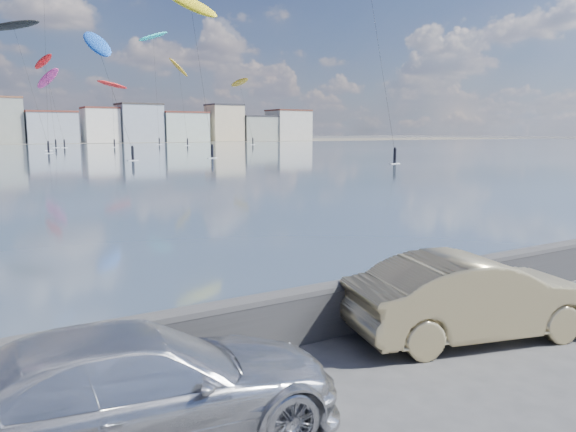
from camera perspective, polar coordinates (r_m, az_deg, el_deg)
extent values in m
plane|color=#333335|center=(8.65, 8.83, -18.67)|extent=(700.00, 700.00, 0.00)
cube|color=#28282B|center=(10.48, -0.92, -10.86)|extent=(400.00, 0.35, 0.90)
cylinder|color=#28282B|center=(10.34, -0.93, -8.51)|extent=(400.00, 0.36, 0.36)
cube|color=#9EA8B7|center=(194.21, -22.98, 8.23)|extent=(15.00, 12.00, 9.50)
cube|color=brown|center=(194.29, -23.07, 9.72)|extent=(15.30, 12.24, 0.60)
cube|color=white|center=(197.24, -18.50, 8.68)|extent=(11.00, 9.00, 11.00)
cube|color=brown|center=(197.38, -18.58, 10.37)|extent=(11.22, 9.18, 0.60)
cube|color=#9EA8B7|center=(200.69, -14.86, 9.05)|extent=(14.00, 11.00, 12.50)
cube|color=#383330|center=(200.87, -14.93, 10.91)|extent=(14.28, 11.22, 0.60)
cube|color=#B7C6BC|center=(205.77, -10.67, 8.82)|extent=(16.00, 12.00, 10.00)
cube|color=brown|center=(205.87, -10.71, 10.30)|extent=(16.32, 12.24, 0.60)
cube|color=beige|center=(212.32, -6.47, 9.31)|extent=(12.00, 10.00, 13.00)
cube|color=#2D2D33|center=(212.51, -6.51, 11.14)|extent=(12.24, 10.20, 0.60)
cube|color=gray|center=(218.44, -3.23, 8.81)|extent=(14.00, 11.00, 9.00)
cube|color=#2D2D33|center=(218.50, -3.24, 10.07)|extent=(14.28, 11.22, 0.60)
cube|color=beige|center=(225.74, 0.05, 9.13)|extent=(15.00, 12.00, 11.50)
cube|color=#562D23|center=(225.87, 0.05, 10.67)|extent=(15.30, 12.24, 0.60)
imported|color=#B9BAC0|center=(7.54, -15.07, -16.60)|extent=(5.49, 2.58, 1.55)
imported|color=tan|center=(11.42, 18.38, -7.77)|extent=(5.19, 2.94, 1.62)
ellipsoid|color=#19BFBF|center=(171.61, -13.55, 17.33)|extent=(9.89, 4.98, 4.90)
cube|color=white|center=(162.08, -12.93, 7.08)|extent=(1.40, 0.42, 0.08)
cylinder|color=black|center=(162.06, -12.94, 7.40)|extent=(0.36, 0.36, 1.70)
sphere|color=black|center=(162.05, -12.95, 7.72)|extent=(0.28, 0.28, 0.28)
cylinder|color=black|center=(166.22, -13.25, 12.56)|extent=(1.79, 7.38, 29.16)
ellipsoid|color=#BF8C19|center=(165.23, -4.95, 13.37)|extent=(2.92, 9.86, 2.89)
cube|color=white|center=(158.24, -3.59, 7.25)|extent=(1.40, 0.42, 0.08)
cylinder|color=black|center=(158.22, -3.60, 7.57)|extent=(0.36, 0.36, 1.70)
sphere|color=black|center=(158.21, -3.60, 7.90)|extent=(0.28, 0.28, 0.28)
cylinder|color=black|center=(161.51, -4.28, 10.60)|extent=(0.20, 7.42, 16.28)
cube|color=white|center=(121.35, -23.14, 6.14)|extent=(1.40, 0.42, 0.08)
cylinder|color=black|center=(121.32, -23.16, 6.57)|extent=(0.36, 0.36, 1.70)
sphere|color=black|center=(121.30, -23.19, 6.99)|extent=(0.28, 0.28, 0.28)
cylinder|color=black|center=(126.67, -23.41, 14.99)|extent=(2.52, 8.63, 36.20)
ellipsoid|color=black|center=(115.64, -26.15, 16.98)|extent=(9.50, 6.68, 3.01)
cube|color=white|center=(106.63, -23.13, 5.89)|extent=(1.40, 0.42, 0.08)
cylinder|color=black|center=(106.60, -23.16, 6.37)|extent=(0.36, 0.36, 1.70)
sphere|color=black|center=(106.58, -23.19, 6.85)|extent=(0.28, 0.28, 0.28)
cylinder|color=black|center=(110.62, -24.69, 11.99)|extent=(3.34, 8.15, 21.08)
ellipsoid|color=yellow|center=(95.26, -9.88, 20.47)|extent=(7.92, 9.70, 6.93)
cube|color=white|center=(82.16, -7.68, 5.88)|extent=(1.40, 0.42, 0.08)
cylinder|color=black|center=(82.13, -7.70, 6.50)|extent=(0.36, 0.36, 1.70)
sphere|color=black|center=(82.10, -7.71, 7.13)|extent=(0.28, 0.28, 0.28)
cylinder|color=black|center=(88.04, -8.84, 14.12)|extent=(1.89, 11.35, 22.34)
ellipsoid|color=red|center=(147.32, -17.43, 12.62)|extent=(8.12, 3.49, 2.62)
cube|color=white|center=(140.63, -17.21, 6.70)|extent=(1.40, 0.42, 0.08)
cylinder|color=black|center=(140.61, -17.22, 7.07)|extent=(0.36, 0.36, 1.70)
sphere|color=black|center=(140.59, -17.24, 7.43)|extent=(0.28, 0.28, 0.28)
cylinder|color=black|center=(143.80, -17.33, 9.98)|extent=(1.77, 6.12, 13.79)
ellipsoid|color=blue|center=(93.38, -18.84, 16.22)|extent=(3.92, 9.35, 6.22)
cube|color=white|center=(77.60, -15.47, 5.48)|extent=(1.40, 0.42, 0.08)
cylinder|color=black|center=(77.56, -15.50, 6.14)|extent=(0.36, 0.36, 1.70)
sphere|color=black|center=(77.53, -15.53, 6.81)|extent=(0.28, 0.28, 0.28)
cylinder|color=black|center=(85.12, -17.30, 11.77)|extent=(0.21, 15.57, 15.66)
ellipsoid|color=red|center=(152.61, -23.62, 14.18)|extent=(4.57, 7.83, 3.99)
cube|color=white|center=(139.96, -21.75, 6.47)|extent=(1.40, 0.42, 0.08)
cylinder|color=black|center=(139.93, -21.77, 6.83)|extent=(0.36, 0.36, 1.70)
sphere|color=black|center=(139.92, -21.79, 7.20)|extent=(0.28, 0.28, 0.28)
cylinder|color=black|center=(145.96, -22.73, 10.74)|extent=(1.57, 12.26, 19.18)
ellipsoid|color=#BF8C19|center=(158.80, -11.06, 14.59)|extent=(7.29, 5.54, 5.64)
cube|color=white|center=(152.08, -10.16, 7.07)|extent=(1.40, 0.42, 0.08)
cylinder|color=black|center=(152.06, -10.17, 7.41)|extent=(0.36, 0.36, 1.70)
sphere|color=black|center=(152.04, -10.18, 7.75)|extent=(0.28, 0.28, 0.28)
cylinder|color=black|center=(155.13, -10.63, 11.14)|extent=(0.48, 6.17, 19.45)
cube|color=white|center=(68.79, 10.78, 5.27)|extent=(1.40, 0.42, 0.08)
cylinder|color=black|center=(68.74, 10.80, 6.02)|extent=(0.36, 0.36, 1.70)
sphere|color=black|center=(68.71, 10.82, 6.77)|extent=(0.28, 0.28, 0.28)
cylinder|color=black|center=(73.87, 8.80, 19.02)|extent=(1.03, 9.73, 32.09)
ellipsoid|color=#E5338C|center=(152.46, -23.23, 12.72)|extent=(5.78, 10.41, 5.33)
cube|color=white|center=(140.58, -22.50, 6.43)|extent=(1.40, 0.42, 0.08)
cylinder|color=black|center=(140.56, -22.52, 6.80)|extent=(0.36, 0.36, 1.70)
sphere|color=black|center=(140.54, -22.54, 7.16)|extent=(0.28, 0.28, 0.28)
cylinder|color=black|center=(146.32, -22.89, 9.95)|extent=(0.99, 11.44, 15.23)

